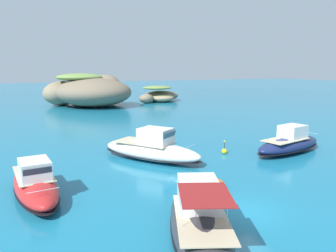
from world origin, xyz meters
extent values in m
plane|color=#197093|center=(0.00, 0.00, 0.00)|extent=(400.00, 400.00, 0.00)
ellipsoid|color=#756651|center=(3.35, 59.84, 3.34)|extent=(23.88, 24.37, 6.68)
ellipsoid|color=#756651|center=(6.66, 61.51, 3.70)|extent=(10.74, 11.24, 7.39)
ellipsoid|color=#756651|center=(2.73, 63.27, 3.39)|extent=(14.15, 14.86, 6.77)
ellipsoid|color=#756651|center=(6.25, 61.08, 2.82)|extent=(14.06, 11.81, 5.63)
ellipsoid|color=#84755B|center=(-3.00, 65.59, 2.91)|extent=(12.55, 12.36, 5.82)
ellipsoid|color=#9E8966|center=(2.71, 66.23, 2.34)|extent=(13.41, 11.18, 4.68)
ellipsoid|color=olive|center=(0.85, 62.38, 6.76)|extent=(10.89, 9.90, 1.88)
ellipsoid|color=#756651|center=(23.23, 65.79, 1.36)|extent=(12.97, 12.64, 2.72)
ellipsoid|color=#9E8966|center=(22.07, 62.58, 1.09)|extent=(7.82, 8.06, 2.18)
ellipsoid|color=#84755B|center=(17.17, 61.38, 1.18)|extent=(5.27, 4.93, 2.37)
ellipsoid|color=olive|center=(20.74, 62.71, 3.79)|extent=(7.67, 6.98, 1.05)
ellipsoid|color=navy|center=(13.18, 9.46, 0.82)|extent=(10.00, 4.66, 1.64)
ellipsoid|color=black|center=(13.18, 9.46, 0.45)|extent=(10.20, 4.75, 0.20)
cube|color=#C6B793|center=(12.47, 9.32, 1.51)|extent=(5.66, 3.41, 0.06)
cube|color=silver|center=(13.65, 9.55, 2.22)|extent=(3.03, 2.50, 1.35)
cube|color=#2D4756|center=(14.99, 9.81, 2.35)|extent=(0.65, 1.90, 0.71)
cylinder|color=silver|center=(16.86, 10.17, 1.69)|extent=(0.42, 1.99, 0.04)
ellipsoid|color=#2D2D33|center=(-4.33, -1.46, 0.84)|extent=(6.65, 10.31, 1.69)
ellipsoid|color=black|center=(-4.33, -1.46, 0.46)|extent=(6.78, 10.51, 0.20)
cube|color=#C6B793|center=(-4.62, -2.14, 1.56)|extent=(4.48, 6.02, 0.06)
cube|color=silver|center=(-4.14, -1.00, 2.29)|extent=(3.01, 3.38, 1.39)
cube|color=#2D4756|center=(-3.58, 0.30, 2.43)|extent=(1.90, 1.05, 0.74)
cylinder|color=silver|center=(-2.81, 2.10, 1.74)|extent=(1.93, 0.85, 0.04)
cube|color=maroon|center=(-5.02, -3.06, 3.15)|extent=(3.31, 3.66, 0.04)
cylinder|color=silver|center=(-5.97, -2.65, 2.36)|extent=(0.03, 0.03, 1.59)
cylinder|color=silver|center=(-4.06, -3.47, 2.36)|extent=(0.03, 0.03, 1.59)
ellipsoid|color=red|center=(-11.81, 8.32, 0.76)|extent=(3.51, 9.21, 1.53)
ellipsoid|color=black|center=(-11.81, 8.32, 0.42)|extent=(3.58, 9.39, 0.18)
cube|color=#C6B793|center=(-11.88, 9.00, 1.41)|extent=(2.74, 5.14, 0.06)
cube|color=silver|center=(-11.77, 7.88, 2.07)|extent=(2.11, 2.68, 1.26)
cube|color=#2D4756|center=(-11.66, 6.60, 2.20)|extent=(1.77, 0.44, 0.67)
cylinder|color=silver|center=(-11.49, 4.83, 1.59)|extent=(1.89, 0.21, 0.04)
ellipsoid|color=white|center=(-1.14, 13.11, 0.90)|extent=(8.70, 10.56, 1.81)
ellipsoid|color=black|center=(-1.14, 13.11, 0.50)|extent=(8.87, 10.77, 0.22)
cube|color=#C6B793|center=(-1.60, 13.76, 1.67)|extent=(5.57, 6.36, 0.06)
cube|color=silver|center=(-0.84, 12.67, 2.45)|extent=(3.54, 3.72, 1.49)
cube|color=#2D4756|center=(0.02, 11.43, 2.60)|extent=(1.89, 1.45, 0.79)
cylinder|color=silver|center=(1.23, 9.70, 1.85)|extent=(1.86, 1.30, 0.04)
ellipsoid|color=orange|center=(0.71, 4.36, 0.22)|extent=(1.87, 2.81, 0.44)
cube|color=#9E998E|center=(0.71, 4.36, 0.28)|extent=(1.15, 1.92, 0.06)
cube|color=black|center=(1.15, 5.68, 0.40)|extent=(0.25, 0.25, 0.36)
sphere|color=yellow|center=(6.64, 11.91, 0.28)|extent=(0.56, 0.56, 0.56)
cylinder|color=black|center=(6.64, 11.91, 0.78)|extent=(0.06, 0.06, 1.00)
cone|color=yellow|center=(6.64, 11.91, 1.38)|extent=(0.20, 0.20, 0.20)
camera|label=1|loc=(-12.33, -14.66, 8.81)|focal=33.88mm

